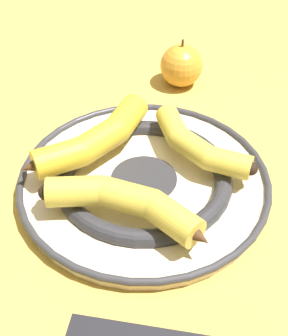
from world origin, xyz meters
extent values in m
plane|color=gold|center=(0.00, 0.00, 0.00)|extent=(2.80, 2.80, 0.00)
cylinder|color=beige|center=(0.03, 0.02, 0.01)|extent=(0.33, 0.33, 0.01)
torus|color=#2D2D33|center=(0.03, 0.02, 0.02)|extent=(0.24, 0.24, 0.02)
cylinder|color=#2D2D33|center=(0.03, 0.02, 0.02)|extent=(0.09, 0.09, 0.00)
torus|color=#333338|center=(0.03, 0.02, 0.02)|extent=(0.34, 0.34, 0.01)
cylinder|color=gold|center=(0.10, -0.02, 0.05)|extent=(0.06, 0.04, 0.03)
cylinder|color=gold|center=(0.05, -0.04, 0.05)|extent=(0.07, 0.06, 0.03)
cylinder|color=gold|center=(0.01, -0.09, 0.05)|extent=(0.06, 0.07, 0.03)
sphere|color=gold|center=(0.07, -0.03, 0.05)|extent=(0.03, 0.03, 0.03)
sphere|color=gold|center=(0.03, -0.06, 0.05)|extent=(0.03, 0.03, 0.03)
cone|color=#472D19|center=(0.13, -0.02, 0.05)|extent=(0.03, 0.03, 0.02)
sphere|color=black|center=(0.00, -0.11, 0.05)|extent=(0.02, 0.02, 0.02)
cylinder|color=gold|center=(-0.08, 0.00, 0.05)|extent=(0.07, 0.07, 0.04)
cylinder|color=gold|center=(-0.04, 0.05, 0.05)|extent=(0.06, 0.08, 0.04)
cylinder|color=gold|center=(-0.02, 0.11, 0.05)|extent=(0.04, 0.07, 0.04)
sphere|color=gold|center=(-0.05, 0.02, 0.05)|extent=(0.04, 0.04, 0.04)
sphere|color=gold|center=(-0.02, 0.08, 0.05)|extent=(0.04, 0.04, 0.04)
cone|color=#472D19|center=(-0.10, -0.02, 0.05)|extent=(0.04, 0.04, 0.03)
sphere|color=black|center=(-0.02, 0.15, 0.05)|extent=(0.02, 0.02, 0.02)
cylinder|color=gold|center=(0.04, 0.13, 0.05)|extent=(0.06, 0.07, 0.04)
cylinder|color=gold|center=(0.07, 0.08, 0.05)|extent=(0.07, 0.07, 0.04)
cylinder|color=gold|center=(0.12, 0.04, 0.05)|extent=(0.08, 0.07, 0.04)
sphere|color=gold|center=(0.05, 0.10, 0.05)|extent=(0.04, 0.04, 0.04)
sphere|color=gold|center=(0.09, 0.05, 0.05)|extent=(0.04, 0.04, 0.04)
cone|color=#472D19|center=(0.03, 0.16, 0.05)|extent=(0.04, 0.04, 0.03)
sphere|color=black|center=(0.15, 0.02, 0.05)|extent=(0.02, 0.02, 0.02)
sphere|color=gold|center=(0.28, -0.07, 0.04)|extent=(0.07, 0.07, 0.07)
cylinder|color=#4C3319|center=(0.28, -0.07, 0.08)|extent=(0.00, 0.00, 0.01)
camera|label=1|loc=(-0.42, 0.07, 0.45)|focal=50.00mm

